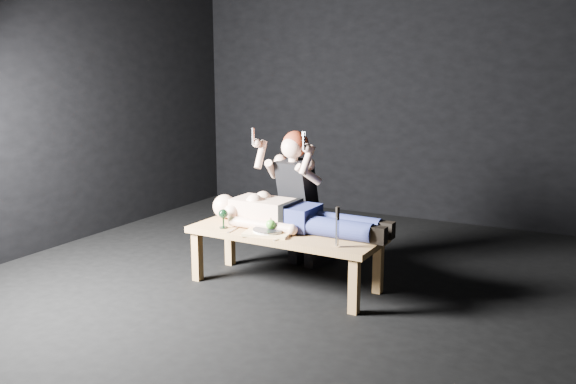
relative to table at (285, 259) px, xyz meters
The scene contains 13 objects.
ground 0.29m from the table, 82.26° to the left, with size 5.00×5.00×0.00m, color black.
back_wall 2.97m from the table, 89.49° to the left, with size 5.00×5.00×0.00m, color black.
table is the anchor object (origin of this frame).
lying_man 0.37m from the table, 64.47° to the left, with size 1.48×0.45×0.26m, color beige, non-canonical shape.
kneeling_woman 0.64m from the table, 101.34° to the left, with size 0.65×0.73×1.22m, color black, non-canonical shape.
serving_tray 0.28m from the table, 118.11° to the right, with size 0.35×0.25×0.02m, color tan.
plate 0.30m from the table, 118.11° to the right, with size 0.23×0.23×0.02m, color white.
apple 0.33m from the table, 112.98° to the right, with size 0.08×0.08×0.08m, color green.
goblet 0.58m from the table, 163.02° to the right, with size 0.07×0.07×0.15m, color black, non-canonical shape.
fork_flat 0.47m from the table, 153.92° to the right, with size 0.01×0.16×0.01m, color #B2B2B7.
knife_flat 0.31m from the table, 69.88° to the right, with size 0.01×0.16×0.01m, color #B2B2B7.
spoon_flat 0.26m from the table, 70.58° to the right, with size 0.01×0.16×0.01m, color #B2B2B7.
carving_knife 0.67m from the table, 21.48° to the right, with size 0.04×0.04×0.29m, color #B2B2B7, non-canonical shape.
Camera 1 is at (2.05, -4.08, 1.65)m, focal length 36.82 mm.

